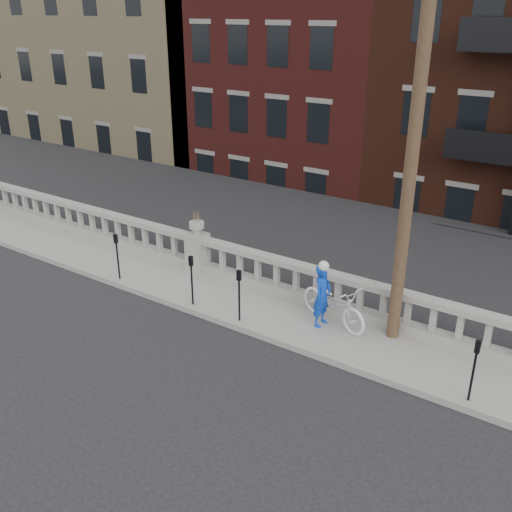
{
  "coord_description": "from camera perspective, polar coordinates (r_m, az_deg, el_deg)",
  "views": [
    {
      "loc": [
        10.06,
        -7.79,
        7.25
      ],
      "look_at": [
        2.58,
        3.2,
        1.46
      ],
      "focal_mm": 40.0,
      "sensor_mm": 36.0,
      "label": 1
    }
  ],
  "objects": [
    {
      "name": "ground",
      "position": [
        14.64,
        -15.7,
        -7.11
      ],
      "size": [
        120.0,
        120.0,
        0.0
      ],
      "primitive_type": "plane",
      "color": "black",
      "rests_on": "ground"
    },
    {
      "name": "sidewalk",
      "position": [
        16.4,
        -7.87,
        -2.63
      ],
      "size": [
        32.0,
        2.2,
        0.15
      ],
      "primitive_type": "cube",
      "color": "gray",
      "rests_on": "ground"
    },
    {
      "name": "balustrade",
      "position": [
        16.81,
        -5.83,
        0.27
      ],
      "size": [
        28.0,
        0.34,
        1.03
      ],
      "color": "gray",
      "rests_on": "sidewalk"
    },
    {
      "name": "planter_pedestal",
      "position": [
        16.74,
        -5.86,
        0.87
      ],
      "size": [
        0.55,
        0.55,
        1.76
      ],
      "color": "gray",
      "rests_on": "sidewalk"
    },
    {
      "name": "lower_level",
      "position": [
        32.59,
        17.51,
        14.36
      ],
      "size": [
        80.0,
        44.0,
        20.8
      ],
      "color": "#605E59",
      "rests_on": "ground"
    },
    {
      "name": "utility_pole",
      "position": [
        12.19,
        15.74,
        13.2
      ],
      "size": [
        1.6,
        0.28,
        10.0
      ],
      "color": "#422D1E",
      "rests_on": "sidewalk"
    },
    {
      "name": "parking_meter_a",
      "position": [
        16.42,
        -13.73,
        0.46
      ],
      "size": [
        0.1,
        0.09,
        1.36
      ],
      "color": "black",
      "rests_on": "sidewalk"
    },
    {
      "name": "parking_meter_b",
      "position": [
        14.65,
        -6.47,
        -1.88
      ],
      "size": [
        0.1,
        0.09,
        1.36
      ],
      "color": "black",
      "rests_on": "sidewalk"
    },
    {
      "name": "parking_meter_c",
      "position": [
        13.81,
        -1.7,
        -3.4
      ],
      "size": [
        0.1,
        0.09,
        1.36
      ],
      "color": "black",
      "rests_on": "sidewalk"
    },
    {
      "name": "parking_meter_d",
      "position": [
        11.86,
        21.02,
        -10.04
      ],
      "size": [
        0.1,
        0.09,
        1.36
      ],
      "color": "black",
      "rests_on": "sidewalk"
    },
    {
      "name": "bicycle",
      "position": [
        13.97,
        7.79,
        -4.7
      ],
      "size": [
        2.17,
        1.31,
        1.08
      ],
      "primitive_type": "imported",
      "rotation": [
        0.0,
        0.0,
        1.26
      ],
      "color": "white",
      "rests_on": "sidewalk"
    },
    {
      "name": "cyclist",
      "position": [
        13.75,
        6.64,
        -3.94
      ],
      "size": [
        0.39,
        0.59,
        1.58
      ],
      "primitive_type": "imported",
      "rotation": [
        0.0,
        0.0,
        1.55
      ],
      "color": "#0C38B4",
      "rests_on": "sidewalk"
    }
  ]
}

